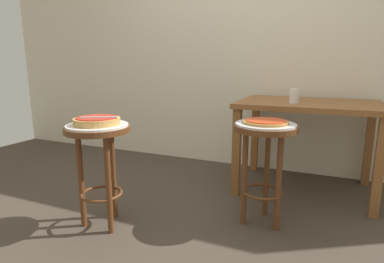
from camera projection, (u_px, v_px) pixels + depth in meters
ground_plane at (172, 241)px, 1.89m from camera, size 6.00×6.00×0.00m
back_wall at (248, 15)px, 3.06m from camera, size 6.00×0.10×3.00m
stool_foreground at (99, 152)px, 1.99m from camera, size 0.40×0.40×0.66m
serving_plate_foreground at (98, 125)px, 1.95m from camera, size 0.38×0.38×0.01m
pizza_foreground at (97, 121)px, 1.95m from camera, size 0.28×0.28×0.05m
stool_middle at (264, 151)px, 2.02m from camera, size 0.40×0.40×0.66m
serving_plate_middle at (266, 124)px, 1.98m from camera, size 0.38×0.38×0.01m
pizza_middle at (266, 122)px, 1.98m from camera, size 0.28×0.28×0.02m
dining_table at (308, 115)px, 2.56m from camera, size 1.08×0.77×0.74m
cup_near_edge at (294, 96)px, 2.43m from camera, size 0.07×0.07×0.11m
pizza_server_knife at (99, 117)px, 1.91m from camera, size 0.21×0.12×0.01m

